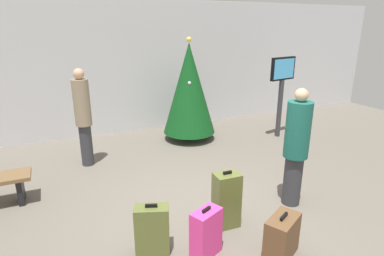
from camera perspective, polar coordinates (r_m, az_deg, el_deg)
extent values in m
plane|color=#665E54|center=(4.86, 3.68, -15.26)|extent=(16.00, 16.00, 0.00)
cube|color=silver|center=(8.34, -10.76, 10.64)|extent=(16.00, 0.20, 3.30)
cylinder|color=#4C3319|center=(7.81, -0.50, -1.26)|extent=(0.12, 0.12, 0.19)
cone|color=#0F4719|center=(7.51, -0.53, 7.09)|extent=(1.24, 1.24, 2.12)
sphere|color=#F2D84C|center=(7.39, -0.55, 15.66)|extent=(0.12, 0.12, 0.12)
sphere|color=silver|center=(7.24, -0.46, 8.10)|extent=(0.08, 0.08, 0.08)
sphere|color=yellow|center=(7.79, -1.07, 7.60)|extent=(0.08, 0.08, 0.08)
sphere|color=silver|center=(7.56, -0.14, 11.44)|extent=(0.08, 0.08, 0.08)
sphere|color=silver|center=(7.51, 0.32, 11.51)|extent=(0.08, 0.08, 0.08)
sphere|color=red|center=(7.86, -1.36, 6.35)|extent=(0.08, 0.08, 0.08)
cylinder|color=#333338|center=(8.12, 15.47, 3.38)|extent=(0.12, 0.12, 1.42)
cube|color=black|center=(7.94, 16.06, 10.25)|extent=(0.77, 0.23, 0.54)
cube|color=#4CB2F2|center=(7.91, 16.27, 10.20)|extent=(0.68, 0.15, 0.46)
cube|color=black|center=(5.74, -28.45, -9.66)|extent=(0.08, 0.35, 0.42)
cylinder|color=#333338|center=(6.60, -18.47, -2.92)|extent=(0.23, 0.23, 0.83)
cylinder|color=gray|center=(6.36, -19.22, 4.33)|extent=(0.41, 0.41, 0.89)
sphere|color=tan|center=(6.26, -19.73, 9.17)|extent=(0.20, 0.20, 0.20)
cylinder|color=#333338|center=(5.18, 17.62, -8.92)|extent=(0.27, 0.27, 0.79)
cylinder|color=#19594C|center=(4.88, 18.52, -0.30)|extent=(0.47, 0.47, 0.84)
sphere|color=tan|center=(4.75, 19.13, 5.64)|extent=(0.19, 0.19, 0.19)
cube|color=brown|center=(4.13, 15.85, -18.31)|extent=(0.55, 0.46, 0.52)
cube|color=black|center=(3.98, 16.20, -15.05)|extent=(0.16, 0.11, 0.04)
cube|color=#59602D|center=(4.03, -7.16, -17.74)|extent=(0.46, 0.34, 0.63)
cube|color=black|center=(3.85, -7.36, -13.70)|extent=(0.14, 0.08, 0.04)
cube|color=#E5388C|center=(3.98, 2.54, -18.35)|extent=(0.43, 0.35, 0.60)
cube|color=black|center=(3.80, 2.61, -14.45)|extent=(0.13, 0.08, 0.04)
cube|color=#59602D|center=(4.45, 6.20, -12.79)|extent=(0.35, 0.26, 0.79)
cube|color=black|center=(4.25, 6.39, -7.99)|extent=(0.12, 0.04, 0.04)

